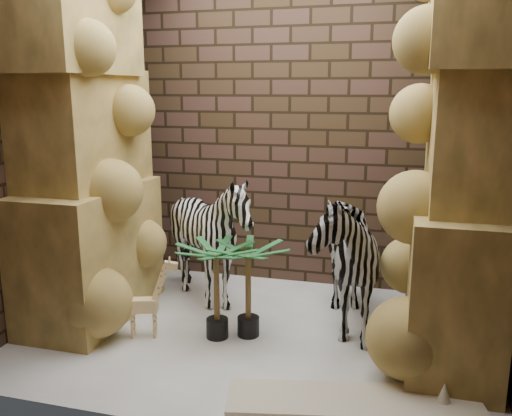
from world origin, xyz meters
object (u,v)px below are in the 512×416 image
(zebra_right, at_px, (338,243))
(giraffe_toy, at_px, (143,297))
(palm_back, at_px, (217,291))
(surfboard, at_px, (353,402))
(palm_front, at_px, (248,290))
(zebra_left, at_px, (210,245))

(zebra_right, xyz_separation_m, giraffe_toy, (-1.40, -0.61, -0.36))
(giraffe_toy, height_order, palm_back, palm_back)
(zebra_right, bearing_deg, palm_back, -166.07)
(zebra_right, height_order, surfboard, zebra_right)
(palm_back, bearing_deg, surfboard, -30.71)
(palm_front, bearing_deg, palm_back, -156.78)
(zebra_right, distance_m, zebra_left, 1.14)
(zebra_right, distance_m, palm_back, 1.02)
(zebra_right, xyz_separation_m, surfboard, (0.25, -1.13, -0.66))
(surfboard, bearing_deg, giraffe_toy, 150.77)
(zebra_right, distance_m, giraffe_toy, 1.57)
(zebra_right, bearing_deg, palm_front, -164.07)
(zebra_left, xyz_separation_m, palm_front, (0.50, -0.53, -0.17))
(giraffe_toy, xyz_separation_m, surfboard, (1.65, -0.52, -0.30))
(palm_front, bearing_deg, zebra_right, 31.29)
(palm_front, bearing_deg, zebra_left, 133.38)
(zebra_right, xyz_separation_m, zebra_left, (-1.12, 0.14, -0.14))
(zebra_left, bearing_deg, zebra_right, -12.45)
(zebra_right, height_order, giraffe_toy, zebra_right)
(palm_back, bearing_deg, zebra_left, 113.91)
(palm_front, relative_size, surfboard, 0.49)
(giraffe_toy, distance_m, palm_back, 0.57)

